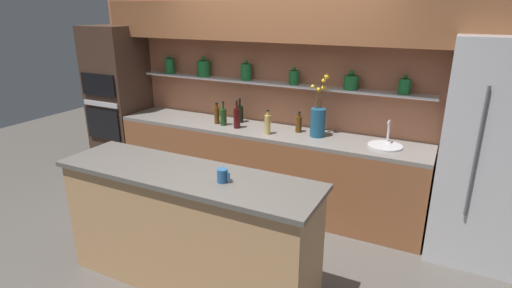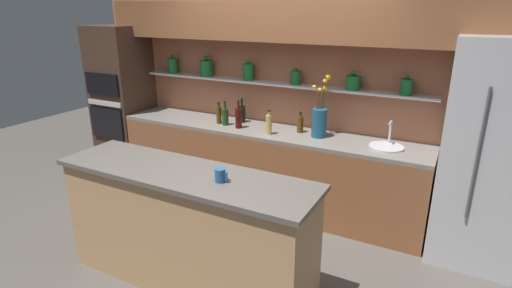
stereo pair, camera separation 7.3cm
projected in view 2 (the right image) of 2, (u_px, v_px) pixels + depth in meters
ground_plane at (214, 259)px, 3.73m from camera, size 12.00×12.00×0.00m
back_wall_unit at (284, 71)px, 4.51m from camera, size 5.20×0.44×2.60m
back_counter_unit at (264, 167)px, 4.67m from camera, size 3.63×0.62×0.92m
island_counter at (187, 229)px, 3.27m from camera, size 2.18×0.61×1.02m
refrigerator at (496, 156)px, 3.45m from camera, size 0.87×0.73×2.02m
oven_tower at (123, 102)px, 5.45m from camera, size 0.66×0.64×2.01m
flower_vase at (320, 120)px, 4.20m from camera, size 0.17×0.18×0.66m
sink_fixture at (387, 146)px, 3.92m from camera, size 0.34×0.34×0.25m
bottle_wine_0 at (225, 116)px, 4.65m from camera, size 0.08×0.08×0.29m
bottle_wine_1 at (239, 118)px, 4.53m from camera, size 0.08×0.08×0.32m
bottle_spirit_2 at (300, 124)px, 4.38m from camera, size 0.07×0.07×0.23m
bottle_spirit_3 at (219, 115)px, 4.71m from camera, size 0.06×0.06×0.26m
bottle_spirit_4 at (269, 124)px, 4.31m from camera, size 0.07×0.07×0.27m
bottle_wine_5 at (242, 114)px, 4.77m from camera, size 0.08×0.08×0.29m
coffee_mug at (220, 175)px, 2.90m from camera, size 0.10×0.08×0.10m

